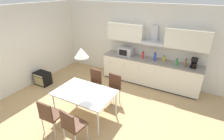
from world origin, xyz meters
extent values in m
cube|color=tan|center=(0.00, 0.00, -0.01)|extent=(7.96, 7.50, 0.02)
cube|color=silver|center=(0.00, 2.55, 1.31)|extent=(6.37, 0.10, 2.61)
cube|color=silver|center=(-2.70, 0.00, 1.31)|extent=(0.10, 6.00, 2.61)
cube|color=#333333|center=(0.87, 2.19, 0.03)|extent=(3.12, 0.57, 0.05)
cube|color=silver|center=(0.87, 2.19, 0.45)|extent=(3.25, 0.62, 0.81)
cube|color=gray|center=(0.87, 2.19, 0.87)|extent=(3.27, 0.64, 0.03)
cube|color=silver|center=(-0.49, 1.87, 0.66)|extent=(0.01, 0.01, 0.14)
cube|color=silver|center=(0.06, 1.87, 0.66)|extent=(0.01, 0.01, 0.14)
cube|color=silver|center=(0.60, 1.87, 0.66)|extent=(0.01, 0.01, 0.14)
cube|color=silver|center=(1.14, 1.87, 0.66)|extent=(0.01, 0.01, 0.14)
cube|color=silver|center=(0.87, 2.49, 1.13)|extent=(3.25, 0.02, 0.47)
cube|color=silver|center=(-0.12, 2.33, 1.68)|extent=(1.27, 0.34, 0.58)
cube|color=silver|center=(1.86, 2.33, 1.68)|extent=(1.27, 0.34, 0.58)
cube|color=#B7BABF|center=(0.87, 2.31, 1.44)|extent=(0.71, 0.40, 0.10)
cube|color=#B7BABF|center=(0.87, 2.42, 1.70)|extent=(0.20, 0.16, 0.53)
cube|color=#ADADB2|center=(-0.02, 2.19, 1.03)|extent=(0.48, 0.34, 0.28)
cube|color=black|center=(-0.06, 2.02, 1.03)|extent=(0.29, 0.01, 0.20)
cube|color=black|center=(2.16, 2.19, 0.90)|extent=(0.18, 0.18, 0.02)
cylinder|color=black|center=(2.16, 2.18, 0.97)|extent=(0.12, 0.12, 0.12)
cube|color=black|center=(2.16, 2.25, 1.04)|extent=(0.16, 0.08, 0.30)
cube|color=black|center=(2.16, 2.18, 1.16)|extent=(0.18, 0.16, 0.06)
cylinder|color=brown|center=(1.94, 2.19, 0.99)|extent=(0.06, 0.06, 0.21)
cylinder|color=black|center=(1.94, 2.19, 1.12)|extent=(0.03, 0.03, 0.05)
cylinder|color=red|center=(0.60, 2.19, 0.99)|extent=(0.08, 0.08, 0.21)
cylinder|color=black|center=(0.60, 2.19, 1.12)|extent=(0.03, 0.03, 0.05)
cylinder|color=yellow|center=(1.28, 2.24, 0.98)|extent=(0.07, 0.07, 0.17)
cylinder|color=black|center=(1.28, 2.24, 1.08)|extent=(0.03, 0.03, 0.04)
cylinder|color=blue|center=(1.01, 2.17, 1.02)|extent=(0.08, 0.08, 0.25)
cylinder|color=black|center=(1.01, 2.17, 1.17)|extent=(0.03, 0.03, 0.06)
cylinder|color=green|center=(1.69, 2.14, 0.98)|extent=(0.06, 0.06, 0.19)
cylinder|color=black|center=(1.69, 2.14, 1.10)|extent=(0.02, 0.02, 0.04)
cube|color=white|center=(0.00, -0.24, 0.71)|extent=(1.43, 0.95, 0.04)
cylinder|color=silver|center=(-0.66, -0.65, 0.34)|extent=(0.04, 0.04, 0.69)
cylinder|color=silver|center=(0.66, -0.65, 0.34)|extent=(0.04, 0.04, 0.69)
cylinder|color=silver|center=(-0.66, 0.18, 0.34)|extent=(0.04, 0.04, 0.69)
cylinder|color=silver|center=(0.66, 0.18, 0.34)|extent=(0.04, 0.04, 0.69)
cube|color=#4C2D1E|center=(-0.32, -1.01, 0.45)|extent=(0.42, 0.42, 0.04)
cube|color=#4C2D1E|center=(-0.31, -1.19, 0.67)|extent=(0.38, 0.06, 0.40)
cylinder|color=silver|center=(-0.50, -0.85, 0.21)|extent=(0.02, 0.02, 0.43)
cylinder|color=silver|center=(-0.16, -0.84, 0.21)|extent=(0.02, 0.02, 0.43)
cylinder|color=silver|center=(-0.48, -1.19, 0.21)|extent=(0.02, 0.02, 0.43)
cylinder|color=silver|center=(-0.14, -1.18, 0.21)|extent=(0.02, 0.02, 0.43)
cube|color=#4C2D1E|center=(-0.32, 0.54, 0.45)|extent=(0.43, 0.43, 0.04)
cube|color=#4C2D1E|center=(-0.31, 0.71, 0.67)|extent=(0.38, 0.07, 0.40)
cylinder|color=silver|center=(-0.16, 0.35, 0.21)|extent=(0.02, 0.02, 0.43)
cylinder|color=silver|center=(-0.50, 0.38, 0.21)|extent=(0.02, 0.02, 0.43)
cylinder|color=silver|center=(-0.14, 0.69, 0.21)|extent=(0.02, 0.02, 0.43)
cylinder|color=silver|center=(-0.48, 0.72, 0.21)|extent=(0.02, 0.02, 0.43)
cube|color=#4C2D1E|center=(0.32, 0.54, 0.45)|extent=(0.42, 0.42, 0.04)
cube|color=#4C2D1E|center=(0.33, 0.71, 0.67)|extent=(0.38, 0.06, 0.40)
cylinder|color=silver|center=(0.48, 0.36, 0.21)|extent=(0.02, 0.02, 0.43)
cylinder|color=silver|center=(0.14, 0.37, 0.21)|extent=(0.02, 0.02, 0.43)
cylinder|color=silver|center=(0.50, 0.70, 0.21)|extent=(0.02, 0.02, 0.43)
cylinder|color=silver|center=(0.16, 0.71, 0.21)|extent=(0.02, 0.02, 0.43)
cube|color=#4C2D1E|center=(0.32, -1.01, 0.45)|extent=(0.44, 0.44, 0.04)
cube|color=#4C2D1E|center=(0.30, -1.19, 0.67)|extent=(0.38, 0.08, 0.40)
cylinder|color=silver|center=(0.17, -0.83, 0.21)|extent=(0.02, 0.02, 0.43)
cylinder|color=silver|center=(0.51, -0.86, 0.21)|extent=(0.02, 0.02, 0.43)
cylinder|color=silver|center=(0.14, -1.16, 0.21)|extent=(0.02, 0.02, 0.43)
cube|color=black|center=(-2.30, 0.39, 0.22)|extent=(0.52, 0.36, 0.44)
cube|color=tan|center=(-2.30, 0.21, 0.19)|extent=(0.44, 0.01, 0.29)
cube|color=beige|center=(-2.30, 0.21, 0.39)|extent=(0.44, 0.01, 0.05)
cone|color=silver|center=(0.00, -0.24, 1.74)|extent=(0.32, 0.32, 0.22)
camera|label=1|loc=(2.35, -3.08, 3.02)|focal=28.00mm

